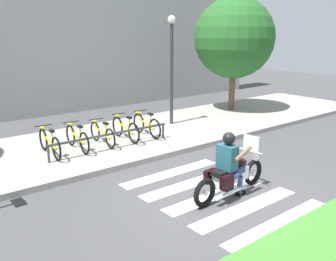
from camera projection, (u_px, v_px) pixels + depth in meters
name	position (u px, v px, depth m)	size (l,w,h in m)	color
ground_plane	(218.00, 194.00, 7.96)	(48.00, 48.00, 0.00)	#424244
grass_median	(317.00, 238.00, 6.20)	(24.00, 1.10, 0.08)	#3D7A2D
sidewalk	(109.00, 142.00, 11.52)	(24.00, 4.40, 0.15)	gray
crosswalk_stripe_0	(280.00, 223.00, 6.73)	(2.80, 0.40, 0.01)	white
crosswalk_stripe_1	(246.00, 208.00, 7.33)	(2.80, 0.40, 0.01)	white
crosswalk_stripe_2	(217.00, 194.00, 7.94)	(2.80, 0.40, 0.01)	white
crosswalk_stripe_3	(192.00, 183.00, 8.55)	(2.80, 0.40, 0.01)	white
crosswalk_stripe_4	(171.00, 173.00, 9.15)	(2.80, 0.40, 0.01)	white
motorcycle	(231.00, 175.00, 7.81)	(2.25, 0.68, 1.19)	black
rider	(230.00, 160.00, 7.67)	(0.65, 0.57, 1.42)	#1E4C59
bicycle_0	(49.00, 143.00, 9.93)	(0.48, 1.71, 0.77)	black
bicycle_1	(77.00, 138.00, 10.41)	(0.48, 1.64, 0.76)	black
bicycle_2	(102.00, 134.00, 10.89)	(0.48, 1.61, 0.73)	black
bicycle_3	(125.00, 129.00, 11.37)	(0.48, 1.67, 0.78)	black
bicycle_4	(147.00, 125.00, 11.85)	(0.48, 1.62, 0.78)	black
bike_rack	(112.00, 135.00, 10.45)	(3.81, 0.07, 0.49)	#333338
street_lamp	(172.00, 61.00, 12.93)	(0.28, 0.28, 3.96)	#2D2D33
tree_near_rack	(234.00, 38.00, 15.25)	(3.34, 3.34, 4.85)	brown
building_backdrop	(35.00, 21.00, 14.87)	(24.00, 1.20, 7.64)	#A3A3A3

